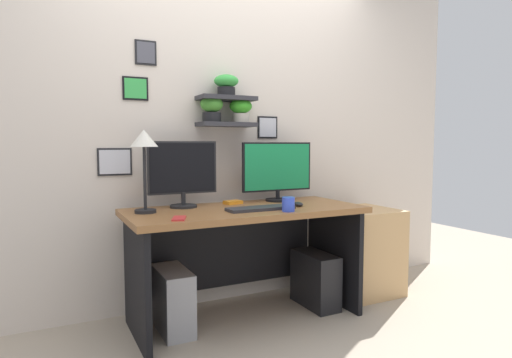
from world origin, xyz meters
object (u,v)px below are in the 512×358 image
object	(u,v)px
computer_tower_left	(173,300)
monitor_left	(183,172)
computer_mouse	(298,204)
monitor_right	(277,170)
cell_phone	(179,218)
coffee_mug	(288,204)
desk	(242,238)
desk_lamp	(144,147)
scissors_tray	(233,202)
computer_tower_right	(315,279)
keyboard	(261,208)
drawer_cabinet	(364,250)

from	to	relation	value
computer_tower_left	monitor_left	bearing A→B (deg)	54.52
computer_mouse	monitor_right	bearing A→B (deg)	87.91
cell_phone	coffee_mug	xyz separation A→B (m)	(0.69, -0.03, 0.04)
desk	computer_tower_left	size ratio (longest dim) A/B	3.88
monitor_left	desk_lamp	xyz separation A→B (m)	(-0.28, -0.13, 0.16)
monitor_left	scissors_tray	distance (m)	0.42
monitor_right	computer_tower_right	distance (m)	0.84
monitor_left	computer_mouse	world-z (taller)	monitor_left
keyboard	desk	bearing A→B (deg)	105.28
monitor_left	desk	bearing A→B (deg)	-24.49
keyboard	cell_phone	world-z (taller)	keyboard
coffee_mug	computer_tower_right	xyz separation A→B (m)	(0.38, 0.24, -0.60)
desk	computer_tower_right	distance (m)	0.65
drawer_cabinet	computer_tower_left	distance (m)	1.56
desk_lamp	drawer_cabinet	world-z (taller)	desk_lamp
computer_mouse	computer_tower_left	size ratio (longest dim) A/B	0.22
desk	scissors_tray	size ratio (longest dim) A/B	12.93
monitor_left	computer_tower_left	bearing A→B (deg)	-125.48
computer_mouse	desk_lamp	size ratio (longest dim) A/B	0.18
monitor_right	cell_phone	xyz separation A→B (m)	(-0.88, -0.44, -0.23)
computer_mouse	monitor_left	bearing A→B (deg)	156.44
desk	desk_lamp	size ratio (longest dim) A/B	3.06
monitor_left	drawer_cabinet	distance (m)	1.58
desk	drawer_cabinet	world-z (taller)	desk
keyboard	scissors_tray	size ratio (longest dim) A/B	3.67
coffee_mug	scissors_tray	distance (m)	0.50
computer_mouse	coffee_mug	bearing A→B (deg)	-136.97
monitor_right	drawer_cabinet	world-z (taller)	monitor_right
scissors_tray	computer_tower_left	xyz separation A→B (m)	(-0.49, -0.18, -0.57)
cell_phone	coffee_mug	size ratio (longest dim) A/B	1.56
monitor_right	drawer_cabinet	size ratio (longest dim) A/B	0.85
drawer_cabinet	coffee_mug	bearing A→B (deg)	-160.09
desk	scissors_tray	xyz separation A→B (m)	(-0.00, 0.16, 0.22)
coffee_mug	keyboard	bearing A→B (deg)	132.99
desk	cell_phone	bearing A→B (deg)	-151.98
monitor_right	keyboard	bearing A→B (deg)	-132.76
monitor_right	drawer_cabinet	bearing A→B (deg)	-11.85
coffee_mug	computer_tower_left	bearing A→B (deg)	156.56
desk_lamp	computer_tower_left	xyz separation A→B (m)	(0.15, -0.06, -0.95)
computer_tower_left	coffee_mug	bearing A→B (deg)	-23.44
desk	computer_tower_right	xyz separation A→B (m)	(0.55, -0.06, -0.34)
desk_lamp	computer_tower_left	world-z (taller)	desk_lamp
monitor_left	desk_lamp	distance (m)	0.35
drawer_cabinet	keyboard	bearing A→B (deg)	-169.50
scissors_tray	drawer_cabinet	bearing A→B (deg)	-7.65
computer_mouse	desk_lamp	bearing A→B (deg)	169.56
monitor_right	computer_mouse	xyz separation A→B (m)	(-0.01, -0.31, -0.22)
keyboard	computer_tower_left	xyz separation A→B (m)	(-0.54, 0.15, -0.56)
monitor_right	coffee_mug	size ratio (longest dim) A/B	6.23
computer_mouse	coffee_mug	xyz separation A→B (m)	(-0.18, -0.16, 0.03)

